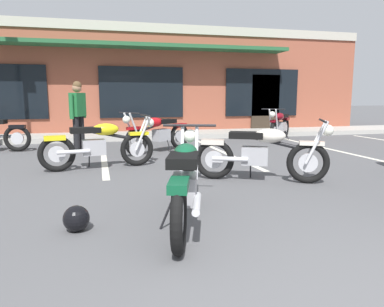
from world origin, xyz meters
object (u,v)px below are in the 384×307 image
at_px(motorcycle_orange_scrambler, 280,125).
at_px(motorcycle_cream_vintage, 158,133).
at_px(motorcycle_green_cafe_racer, 100,144).
at_px(person_in_black_shirt, 78,112).
at_px(motorcycle_silver_naked, 262,152).
at_px(helmet_on_pavement, 76,219).
at_px(motorcycle_foreground_classic, 185,180).

bearing_deg(motorcycle_orange_scrambler, motorcycle_cream_vintage, -159.09).
relative_size(motorcycle_green_cafe_racer, person_in_black_shirt, 1.25).
bearing_deg(motorcycle_silver_naked, person_in_black_shirt, 125.53).
height_order(motorcycle_green_cafe_racer, motorcycle_cream_vintage, same).
bearing_deg(helmet_on_pavement, motorcycle_cream_vintage, 71.91).
bearing_deg(motorcycle_cream_vintage, helmet_on_pavement, -108.09).
bearing_deg(motorcycle_silver_naked, motorcycle_cream_vintage, 107.47).
bearing_deg(helmet_on_pavement, motorcycle_silver_naked, 29.89).
height_order(motorcycle_green_cafe_racer, motorcycle_orange_scrambler, same).
relative_size(motorcycle_foreground_classic, person_in_black_shirt, 1.22).
height_order(person_in_black_shirt, helmet_on_pavement, person_in_black_shirt).
relative_size(motorcycle_foreground_classic, motorcycle_cream_vintage, 1.13).
xyz_separation_m(motorcycle_orange_scrambler, helmet_on_pavement, (-5.59, -6.47, -0.33)).
xyz_separation_m(motorcycle_foreground_classic, helmet_on_pavement, (-1.09, 0.05, -0.33)).
xyz_separation_m(motorcycle_green_cafe_racer, motorcycle_orange_scrambler, (5.34, 3.25, 0.00)).
distance_m(person_in_black_shirt, helmet_on_pavement, 5.68).
height_order(motorcycle_orange_scrambler, helmet_on_pavement, motorcycle_orange_scrambler).
distance_m(motorcycle_silver_naked, helmet_on_pavement, 3.12).
distance_m(motorcycle_foreground_classic, motorcycle_cream_vintage, 5.03).
distance_m(motorcycle_silver_naked, person_in_black_shirt, 5.03).
bearing_deg(helmet_on_pavement, person_in_black_shirt, 92.22).
bearing_deg(motorcycle_foreground_classic, motorcycle_green_cafe_racer, 104.33).
distance_m(motorcycle_silver_naked, motorcycle_green_cafe_racer, 2.95).
relative_size(motorcycle_silver_naked, helmet_on_pavement, 7.48).
height_order(motorcycle_foreground_classic, helmet_on_pavement, motorcycle_foreground_classic).
bearing_deg(motorcycle_orange_scrambler, motorcycle_green_cafe_racer, -148.62).
bearing_deg(helmet_on_pavement, motorcycle_green_cafe_racer, 85.47).
bearing_deg(motorcycle_orange_scrambler, motorcycle_foreground_classic, -124.62).
xyz_separation_m(motorcycle_silver_naked, motorcycle_cream_vintage, (-1.07, 3.41, 0.00)).
relative_size(motorcycle_green_cafe_racer, motorcycle_cream_vintage, 1.16).
distance_m(motorcycle_green_cafe_racer, helmet_on_pavement, 3.24).
height_order(motorcycle_foreground_classic, motorcycle_cream_vintage, same).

